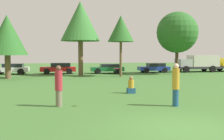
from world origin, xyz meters
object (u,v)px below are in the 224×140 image
object	(u,v)px
person_thrower	(59,86)
tree_2	(121,29)
tree_0	(7,35)
parked_car_red	(59,68)
tree_3	(177,33)
delivery_truck_silver	(198,63)
parked_car_green	(108,68)
frisbee	(116,69)
tree_1	(80,22)
person_catcher	(176,84)
bystander_sitting	(131,86)
parked_car_blue	(154,68)
parked_car_white	(11,68)

from	to	relation	value
person_thrower	tree_2	distance (m)	16.34
tree_0	parked_car_red	world-z (taller)	tree_0
tree_3	delivery_truck_silver	size ratio (longest dim) A/B	1.24
person_thrower	tree_0	xyz separation A→B (m)	(-5.08, 14.21, 3.15)
parked_car_green	tree_0	bearing A→B (deg)	26.98
frisbee	delivery_truck_silver	world-z (taller)	delivery_truck_silver
person_thrower	tree_1	xyz separation A→B (m)	(1.94, 16.76, 4.91)
person_catcher	tree_2	distance (m)	16.04
bystander_sitting	delivery_truck_silver	bearing A→B (deg)	51.34
person_catcher	parked_car_green	xyz separation A→B (m)	(0.16, 20.29, -0.37)
parked_car_blue	delivery_truck_silver	bearing A→B (deg)	-179.51
tree_3	parked_car_blue	size ratio (longest dim) A/B	1.86
person_catcher	parked_car_blue	xyz separation A→B (m)	(6.23, 20.69, -0.37)
tree_0	parked_car_green	distance (m)	12.17
parked_car_white	person_thrower	bearing A→B (deg)	106.70
tree_3	parked_car_red	world-z (taller)	tree_3
frisbee	parked_car_red	bearing A→B (deg)	98.26
tree_1	parked_car_red	bearing A→B (deg)	128.73
tree_0	parked_car_blue	size ratio (longest dim) A/B	1.56
tree_1	parked_car_blue	size ratio (longest dim) A/B	2.08
parked_car_red	delivery_truck_silver	distance (m)	17.92
tree_2	parked_car_blue	bearing A→B (deg)	43.43
tree_0	tree_3	size ratio (longest dim) A/B	0.84
parked_car_green	delivery_truck_silver	distance (m)	12.12
tree_3	parked_car_white	xyz separation A→B (m)	(-18.93, 3.33, -4.15)
tree_0	tree_1	bearing A→B (deg)	19.96
person_thrower	bystander_sitting	world-z (taller)	person_thrower
tree_0	parked_car_green	size ratio (longest dim) A/B	1.52
tree_0	tree_1	distance (m)	7.67
parked_car_white	parked_car_blue	bearing A→B (deg)	179.77
parked_car_green	bystander_sitting	bearing A→B (deg)	86.10
parked_car_white	frisbee	bearing A→B (deg)	112.36
person_thrower	delivery_truck_silver	size ratio (longest dim) A/B	0.32
frisbee	tree_2	world-z (taller)	tree_2
tree_2	person_thrower	bearing A→B (deg)	-112.09
parked_car_white	delivery_truck_silver	distance (m)	23.34
tree_1	tree_3	distance (m)	11.14
tree_2	parked_car_green	world-z (taller)	tree_2
frisbee	tree_0	world-z (taller)	tree_0
person_catcher	delivery_truck_silver	size ratio (longest dim) A/B	0.33
person_catcher	tree_2	xyz separation A→B (m)	(0.78, 15.53, 3.93)
bystander_sitting	tree_2	distance (m)	12.39
bystander_sitting	tree_0	size ratio (longest dim) A/B	0.17
person_thrower	parked_car_green	distance (m)	20.17
tree_2	parked_car_red	bearing A→B (deg)	141.73
bystander_sitting	tree_2	size ratio (longest dim) A/B	0.16
tree_1	parked_car_blue	distance (m)	11.25
person_catcher	tree_3	xyz separation A→B (m)	(7.85, 17.51, 3.82)
frisbee	tree_3	size ratio (longest dim) A/B	0.03
person_thrower	delivery_truck_silver	bearing A→B (deg)	57.96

